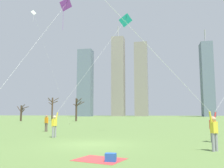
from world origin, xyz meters
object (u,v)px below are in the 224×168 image
Objects in this scene: kite_flyer_foreground_right_purple at (5,90)px; picnic_spot at (106,158)px; kite_flyer_far_back_teal at (71,100)px; bare_tree_far_right_edge at (77,108)px; bare_tree_right_of_center at (21,112)px; bare_tree_left_of_center at (52,108)px; distant_kite_drifting_right_white at (38,28)px; bystander_far_off_by_trees at (46,122)px; kite_flyer_midfield_center_blue at (184,97)px.

kite_flyer_foreground_right_purple reaches higher than picnic_spot.
kite_flyer_far_back_teal is 10.41m from picnic_spot.
bare_tree_right_of_center is (-12.93, -2.27, -0.91)m from bare_tree_far_right_edge.
kite_flyer_foreground_right_purple reaches higher than bare_tree_left_of_center.
distant_kite_drifting_right_white is at bearing 115.00° from kite_flyer_foreground_right_purple.
kite_flyer_far_back_teal reaches higher than bare_tree_right_of_center.
bare_tree_left_of_center is at bearing 112.20° from kite_flyer_foreground_right_purple.
kite_flyer_foreground_right_purple is 5.84× the size of picnic_spot.
bare_tree_far_right_edge is 13.16m from bare_tree_right_of_center.
bare_tree_far_right_edge is (-0.43, 19.69, -12.54)m from distant_kite_drifting_right_white.
picnic_spot is at bearing -55.17° from bystander_far_off_by_trees.
distant_kite_drifting_right_white reaches higher than bare_tree_far_right_edge.
bare_tree_right_of_center is (-21.35, 29.29, 1.20)m from bystander_far_off_by_trees.
bare_tree_right_of_center is at bearing 127.29° from kite_flyer_far_back_teal.
kite_flyer_midfield_center_blue reaches higher than bare_tree_left_of_center.
distant_kite_drifting_right_white is at bearing 124.41° from picnic_spot.
bare_tree_left_of_center is (-24.98, 47.21, 3.16)m from picnic_spot.
picnic_spot is (7.34, -3.98, -3.13)m from kite_flyer_foreground_right_purple.
kite_flyer_foreground_right_purple is at bearing -78.70° from bystander_far_off_by_trees.
bystander_far_off_by_trees is at bearing 101.30° from kite_flyer_foreground_right_purple.
bystander_far_off_by_trees is 16.09m from picnic_spot.
bystander_far_off_by_trees is (-12.33, 10.55, -1.62)m from kite_flyer_midfield_center_blue.
kite_flyer_foreground_right_purple is at bearing -67.80° from bare_tree_left_of_center.
bare_tree_far_right_edge is 1.35× the size of bare_tree_right_of_center.
bystander_far_off_by_trees is at bearing -53.91° from bare_tree_right_of_center.
bystander_far_off_by_trees is (-1.84, 9.21, -2.32)m from kite_flyer_foreground_right_purple.
kite_flyer_midfield_center_blue is 10.11m from kite_flyer_far_back_teal.
bare_tree_left_of_center is at bearing 117.88° from picnic_spot.
kite_flyer_far_back_teal is 2.82× the size of bare_tree_right_of_center.
kite_flyer_midfield_center_blue is 6.05× the size of picnic_spot.
bystander_far_off_by_trees is (-4.31, 4.41, -1.95)m from kite_flyer_far_back_teal.
kite_flyer_foreground_right_purple is 7.58× the size of bystander_far_off_by_trees.
bare_tree_right_of_center reaches higher than picnic_spot.
picnic_spot is at bearing -28.49° from kite_flyer_foreground_right_purple.
kite_flyer_foreground_right_purple is 26.33m from distant_kite_drifting_right_white.
picnic_spot is (17.17, -25.06, -15.46)m from distant_kite_drifting_right_white.
kite_flyer_far_back_teal is 5.30× the size of picnic_spot.
bare_tree_left_of_center is 1.46× the size of bare_tree_right_of_center.
kite_flyer_foreground_right_purple reaches higher than kite_flyer_far_back_teal.
distant_kite_drifting_right_white is (-20.32, 22.42, 13.04)m from kite_flyer_midfield_center_blue.
kite_flyer_far_back_teal is 2.08× the size of bare_tree_far_right_edge.
kite_flyer_midfield_center_blue reaches higher than bare_tree_right_of_center.
kite_flyer_midfield_center_blue is 3.22× the size of bare_tree_right_of_center.
bystander_far_off_by_trees is 36.27m from bare_tree_right_of_center.
kite_flyer_far_back_teal is 24.03m from distant_kite_drifting_right_white.
kite_flyer_midfield_center_blue is 2.20× the size of bare_tree_left_of_center.
bare_tree_right_of_center is (-13.36, 17.42, -13.45)m from distant_kite_drifting_right_white.
bare_tree_left_of_center is (-15.80, 34.02, 2.35)m from bystander_far_off_by_trees.
bare_tree_left_of_center is at bearing 117.63° from kite_flyer_far_back_teal.
kite_flyer_foreground_right_purple reaches higher than bystander_far_off_by_trees.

